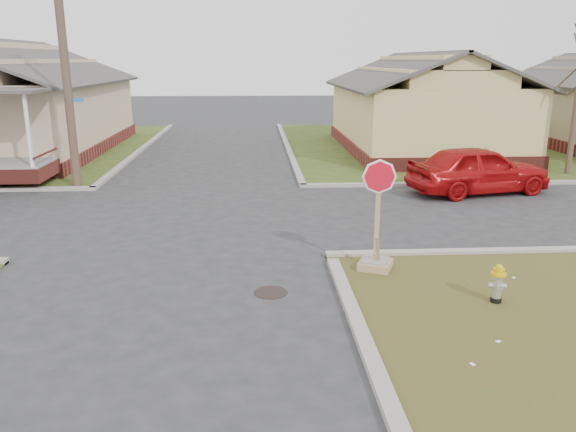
{
  "coord_description": "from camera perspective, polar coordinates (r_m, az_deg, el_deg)",
  "views": [
    {
      "loc": [
        1.94,
        -10.44,
        4.31
      ],
      "look_at": [
        2.62,
        1.0,
        1.1
      ],
      "focal_mm": 35.0,
      "sensor_mm": 36.0,
      "label": 1
    }
  ],
  "objects": [
    {
      "name": "ground",
      "position": [
        11.46,
        -12.98,
        -6.87
      ],
      "size": [
        120.0,
        120.0,
        0.0
      ],
      "primitive_type": "plane",
      "color": "#29292C",
      "rests_on": "ground"
    },
    {
      "name": "curbs",
      "position": [
        16.15,
        -10.18,
        -0.09
      ],
      "size": [
        80.0,
        40.0,
        0.12
      ],
      "primitive_type": null,
      "color": "#9D968D",
      "rests_on": "ground"
    },
    {
      "name": "manhole",
      "position": [
        10.84,
        -1.76,
        -7.76
      ],
      "size": [
        0.64,
        0.64,
        0.01
      ],
      "primitive_type": "cylinder",
      "color": "black",
      "rests_on": "ground"
    },
    {
      "name": "side_house_yellow",
      "position": [
        28.21,
        13.44,
        10.91
      ],
      "size": [
        7.6,
        11.6,
        4.7
      ],
      "color": "maroon",
      "rests_on": "ground"
    },
    {
      "name": "utility_pole",
      "position": [
        20.3,
        -21.86,
        15.56
      ],
      "size": [
        1.8,
        0.28,
        9.0
      ],
      "color": "#463228",
      "rests_on": "ground"
    },
    {
      "name": "tree_mid_right",
      "position": [
        24.01,
        27.1,
        8.79
      ],
      "size": [
        0.22,
        0.22,
        4.2
      ],
      "primitive_type": "cylinder",
      "color": "#463228",
      "rests_on": "verge_far_right"
    },
    {
      "name": "fire_hydrant",
      "position": [
        10.85,
        20.54,
        -6.24
      ],
      "size": [
        0.27,
        0.27,
        0.73
      ],
      "rotation": [
        0.0,
        0.0,
        -0.28
      ],
      "color": "black",
      "rests_on": "ground"
    },
    {
      "name": "stop_sign",
      "position": [
        11.88,
        8.94,
        -2.99
      ],
      "size": [
        0.66,
        0.65,
        2.34
      ],
      "rotation": [
        0.0,
        0.0,
        -0.41
      ],
      "color": "tan",
      "rests_on": "ground"
    },
    {
      "name": "red_sedan",
      "position": [
        19.63,
        18.77,
        4.51
      ],
      "size": [
        4.99,
        2.85,
        1.6
      ],
      "primitive_type": "imported",
      "rotation": [
        0.0,
        0.0,
        1.79
      ],
      "color": "#A90C0D",
      "rests_on": "ground"
    }
  ]
}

